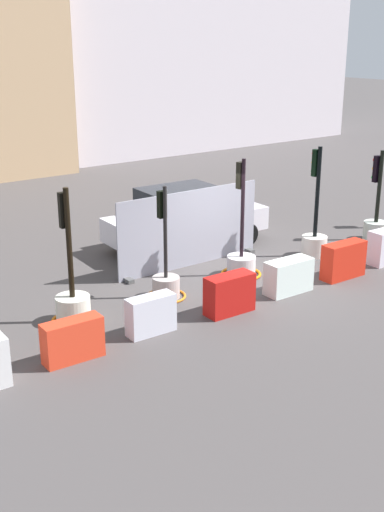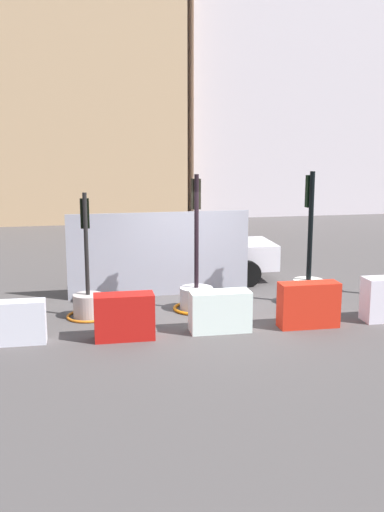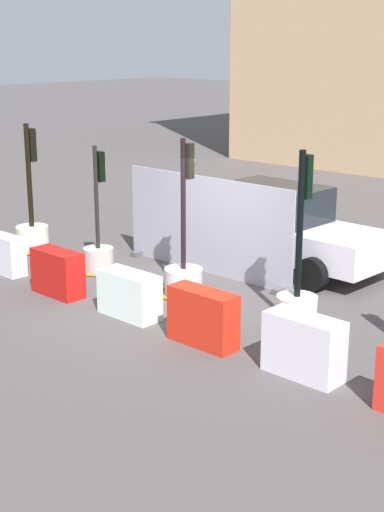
{
  "view_description": "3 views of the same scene",
  "coord_description": "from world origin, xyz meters",
  "px_view_note": "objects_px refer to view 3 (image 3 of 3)",
  "views": [
    {
      "loc": [
        -9.89,
        -10.92,
        5.59
      ],
      "look_at": [
        -2.05,
        -0.23,
        1.06
      ],
      "focal_mm": 45.91,
      "sensor_mm": 36.0,
      "label": 1
    },
    {
      "loc": [
        -2.6,
        -11.33,
        3.53
      ],
      "look_at": [
        -0.16,
        0.58,
        1.13
      ],
      "focal_mm": 41.17,
      "sensor_mm": 36.0,
      "label": 2
    },
    {
      "loc": [
        8.93,
        -9.29,
        4.5
      ],
      "look_at": [
        0.23,
        0.29,
        0.81
      ],
      "focal_mm": 53.29,
      "sensor_mm": 36.0,
      "label": 3
    }
  ],
  "objects_px": {
    "construction_barrier_2": "(5,254)",
    "construction_barrier_6": "(304,347)",
    "traffic_light_3": "(184,272)",
    "traffic_light_2": "(99,251)",
    "car_white_van": "(280,227)",
    "traffic_light_1": "(32,230)",
    "traffic_light_4": "(297,295)",
    "construction_barrier_5": "(203,318)",
    "construction_barrier_3": "(58,273)",
    "construction_barrier_4": "(129,295)"
  },
  "relations": [
    {
      "from": "construction_barrier_2",
      "to": "construction_barrier_6",
      "type": "xyz_separation_m",
      "value": [
        7.18,
        -0.05,
        0.05
      ]
    },
    {
      "from": "car_white_van",
      "to": "construction_barrier_2",
      "type": "bearing_deg",
      "value": -132.42
    },
    {
      "from": "traffic_light_1",
      "to": "construction_barrier_2",
      "type": "height_order",
      "value": "traffic_light_1"
    },
    {
      "from": "traffic_light_2",
      "to": "traffic_light_4",
      "type": "distance_m",
      "value": 4.77
    },
    {
      "from": "traffic_light_3",
      "to": "traffic_light_4",
      "type": "height_order",
      "value": "traffic_light_4"
    },
    {
      "from": "traffic_light_1",
      "to": "traffic_light_4",
      "type": "bearing_deg",
      "value": 0.32
    },
    {
      "from": "traffic_light_3",
      "to": "car_white_van",
      "type": "xyz_separation_m",
      "value": [
        0.22,
        2.66,
        0.4
      ]
    },
    {
      "from": "traffic_light_2",
      "to": "construction_barrier_6",
      "type": "distance_m",
      "value": 6.07
    },
    {
      "from": "construction_barrier_4",
      "to": "construction_barrier_3",
      "type": "bearing_deg",
      "value": -177.01
    },
    {
      "from": "traffic_light_3",
      "to": "traffic_light_1",
      "type": "bearing_deg",
      "value": -179.35
    },
    {
      "from": "traffic_light_4",
      "to": "construction_barrier_4",
      "type": "distance_m",
      "value": 2.8
    },
    {
      "from": "traffic_light_1",
      "to": "construction_barrier_5",
      "type": "distance_m",
      "value": 6.56
    },
    {
      "from": "construction_barrier_3",
      "to": "traffic_light_2",
      "type": "bearing_deg",
      "value": 111.75
    },
    {
      "from": "traffic_light_4",
      "to": "construction_barrier_4",
      "type": "xyz_separation_m",
      "value": [
        -2.37,
        -1.48,
        -0.16
      ]
    },
    {
      "from": "traffic_light_2",
      "to": "traffic_light_3",
      "type": "height_order",
      "value": "traffic_light_3"
    },
    {
      "from": "traffic_light_1",
      "to": "traffic_light_4",
      "type": "xyz_separation_m",
      "value": [
        7.02,
        0.04,
        0.09
      ]
    },
    {
      "from": "construction_barrier_2",
      "to": "car_white_van",
      "type": "distance_m",
      "value": 5.58
    },
    {
      "from": "traffic_light_1",
      "to": "traffic_light_3",
      "type": "height_order",
      "value": "traffic_light_3"
    },
    {
      "from": "construction_barrier_3",
      "to": "construction_barrier_6",
      "type": "height_order",
      "value": "construction_barrier_6"
    },
    {
      "from": "traffic_light_3",
      "to": "construction_barrier_6",
      "type": "xyz_separation_m",
      "value": [
        3.64,
        -1.5,
        0.02
      ]
    },
    {
      "from": "construction_barrier_6",
      "to": "car_white_van",
      "type": "relative_size",
      "value": 0.25
    },
    {
      "from": "construction_barrier_2",
      "to": "traffic_light_3",
      "type": "bearing_deg",
      "value": 22.27
    },
    {
      "from": "construction_barrier_3",
      "to": "construction_barrier_4",
      "type": "xyz_separation_m",
      "value": [
        1.8,
        0.09,
        -0.03
      ]
    },
    {
      "from": "traffic_light_2",
      "to": "car_white_van",
      "type": "distance_m",
      "value": 3.72
    },
    {
      "from": "traffic_light_1",
      "to": "construction_barrier_2",
      "type": "xyz_separation_m",
      "value": [
        0.98,
        -1.39,
        -0.07
      ]
    },
    {
      "from": "construction_barrier_5",
      "to": "car_white_van",
      "type": "height_order",
      "value": "car_white_van"
    },
    {
      "from": "traffic_light_2",
      "to": "car_white_van",
      "type": "xyz_separation_m",
      "value": [
        2.48,
        2.75,
        0.39
      ]
    },
    {
      "from": "construction_barrier_5",
      "to": "construction_barrier_6",
      "type": "xyz_separation_m",
      "value": [
        1.78,
        0.08,
        0.0
      ]
    },
    {
      "from": "construction_barrier_2",
      "to": "car_white_van",
      "type": "bearing_deg",
      "value": 47.58
    },
    {
      "from": "traffic_light_4",
      "to": "construction_barrier_5",
      "type": "relative_size",
      "value": 2.49
    },
    {
      "from": "construction_barrier_6",
      "to": "construction_barrier_4",
      "type": "bearing_deg",
      "value": 179.91
    },
    {
      "from": "traffic_light_3",
      "to": "car_white_van",
      "type": "distance_m",
      "value": 2.7
    },
    {
      "from": "construction_barrier_4",
      "to": "construction_barrier_6",
      "type": "xyz_separation_m",
      "value": [
        3.51,
        -0.01,
        0.05
      ]
    },
    {
      "from": "construction_barrier_5",
      "to": "construction_barrier_3",
      "type": "bearing_deg",
      "value": -179.89
    },
    {
      "from": "traffic_light_1",
      "to": "construction_barrier_4",
      "type": "bearing_deg",
      "value": -17.21
    },
    {
      "from": "construction_barrier_4",
      "to": "traffic_light_1",
      "type": "bearing_deg",
      "value": 162.79
    },
    {
      "from": "construction_barrier_2",
      "to": "traffic_light_1",
      "type": "bearing_deg",
      "value": 125.2
    },
    {
      "from": "construction_barrier_3",
      "to": "construction_barrier_5",
      "type": "bearing_deg",
      "value": 0.11
    },
    {
      "from": "traffic_light_1",
      "to": "traffic_light_2",
      "type": "height_order",
      "value": "traffic_light_1"
    },
    {
      "from": "construction_barrier_6",
      "to": "construction_barrier_3",
      "type": "bearing_deg",
      "value": -179.05
    },
    {
      "from": "traffic_light_2",
      "to": "car_white_van",
      "type": "bearing_deg",
      "value": 47.87
    },
    {
      "from": "construction_barrier_4",
      "to": "construction_barrier_6",
      "type": "height_order",
      "value": "construction_barrier_6"
    },
    {
      "from": "traffic_light_1",
      "to": "construction_barrier_4",
      "type": "distance_m",
      "value": 4.87
    },
    {
      "from": "traffic_light_2",
      "to": "construction_barrier_3",
      "type": "relative_size",
      "value": 2.34
    },
    {
      "from": "construction_barrier_4",
      "to": "construction_barrier_6",
      "type": "relative_size",
      "value": 1.01
    },
    {
      "from": "traffic_light_1",
      "to": "construction_barrier_5",
      "type": "relative_size",
      "value": 2.4
    },
    {
      "from": "traffic_light_3",
      "to": "traffic_light_2",
      "type": "bearing_deg",
      "value": -177.83
    },
    {
      "from": "traffic_light_3",
      "to": "car_white_van",
      "type": "relative_size",
      "value": 0.63
    },
    {
      "from": "construction_barrier_3",
      "to": "car_white_van",
      "type": "relative_size",
      "value": 0.24
    },
    {
      "from": "traffic_light_3",
      "to": "construction_barrier_5",
      "type": "xyz_separation_m",
      "value": [
        1.87,
        -1.58,
        0.02
      ]
    }
  ]
}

